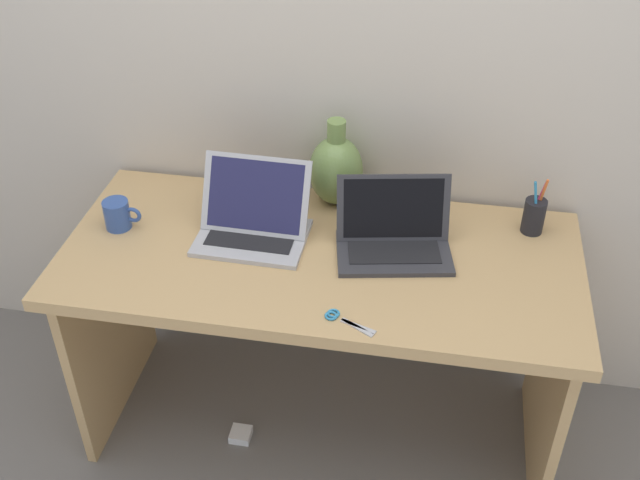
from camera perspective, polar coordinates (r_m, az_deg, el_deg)
The scene contains 10 objects.
ground_plane at distance 2.75m, azimuth 0.00°, elevation -13.55°, with size 6.00×6.00×0.00m, color slate.
back_wall at distance 2.33m, azimuth 1.71°, elevation 13.58°, with size 4.40×0.04×2.40m, color beige.
desk at distance 2.33m, azimuth 0.00°, elevation -4.17°, with size 1.52×0.69×0.75m.
laptop_left at distance 2.28m, azimuth -4.98°, elevation 1.67°, with size 0.33×0.25×0.22m.
laptop_right at distance 2.23m, azimuth 5.52°, elevation 0.61°, with size 0.36×0.27×0.21m.
green_vase at distance 2.39m, azimuth 1.20°, elevation 5.32°, with size 0.17×0.17×0.29m.
coffee_mug at distance 2.39m, azimuth -14.88°, elevation 1.86°, with size 0.12×0.08×0.09m.
pen_cup at distance 2.37m, azimuth 15.73°, elevation 1.81°, with size 0.07×0.07×0.19m.
scissors at distance 2.00m, azimuth 1.61°, elevation -5.93°, with size 0.14×0.09×0.01m.
power_brick at distance 2.71m, azimuth -5.95°, elevation -14.27°, with size 0.07×0.07×0.03m, color white.
Camera 1 is at (0.31, -1.74, 2.11)m, focal length 42.77 mm.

